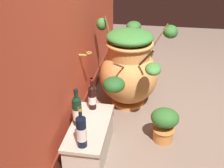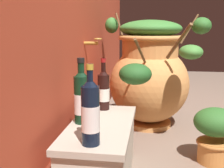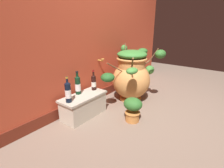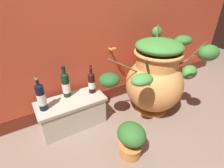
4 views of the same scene
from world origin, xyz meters
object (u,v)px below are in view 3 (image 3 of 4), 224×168
at_px(wine_bottle_left, 68,92).
at_px(wine_bottle_right, 78,85).
at_px(wine_bottle_middle, 94,82).
at_px(terracotta_urn, 132,75).
at_px(potted_shrub, 133,108).

relative_size(wine_bottle_left, wine_bottle_right, 1.01).
bearing_deg(wine_bottle_middle, wine_bottle_right, 165.04).
xyz_separation_m(wine_bottle_left, wine_bottle_middle, (0.52, 0.04, -0.02)).
height_order(wine_bottle_left, wine_bottle_middle, wine_bottle_left).
bearing_deg(wine_bottle_right, wine_bottle_middle, -14.96).
bearing_deg(terracotta_urn, potted_shrub, -147.07).
bearing_deg(wine_bottle_middle, potted_shrub, -86.53).
xyz_separation_m(wine_bottle_right, potted_shrub, (0.30, -0.74, -0.27)).
distance_m(wine_bottle_right, potted_shrub, 0.84).
relative_size(terracotta_urn, wine_bottle_right, 3.28).
distance_m(wine_bottle_left, wine_bottle_middle, 0.52).
bearing_deg(wine_bottle_right, terracotta_urn, -20.39).
bearing_deg(wine_bottle_left, wine_bottle_right, 21.91).
relative_size(terracotta_urn, wine_bottle_left, 3.24).
xyz_separation_m(terracotta_urn, wine_bottle_right, (-0.91, 0.34, 0.01)).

